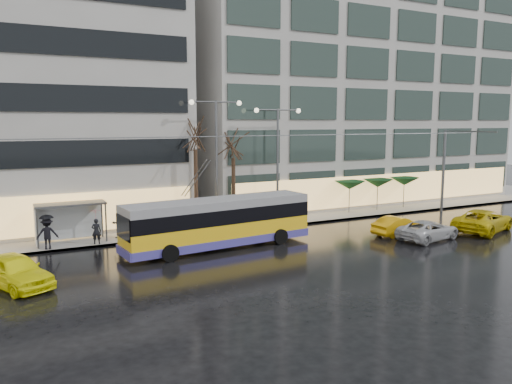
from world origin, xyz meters
TOP-DOWN VIEW (x-y plane):
  - ground at (0.00, 0.00)m, footprint 140.00×140.00m
  - sidewalk at (2.00, 14.00)m, footprint 80.00×10.00m
  - kerb at (2.00, 9.05)m, footprint 80.00×0.10m
  - building_right at (19.00, 19.00)m, footprint 32.00×14.00m
  - trolleybus at (-0.09, 5.50)m, footprint 12.04×4.94m
  - catenary at (1.00, 7.94)m, footprint 42.24×5.12m
  - bus_shelter at (-8.38, 10.69)m, footprint 4.20×1.60m
  - street_lamp_near at (2.00, 10.80)m, footprint 3.96×0.36m
  - street_lamp_far at (7.00, 10.80)m, footprint 3.96×0.36m
  - tree_a at (0.50, 11.00)m, footprint 3.20×3.20m
  - tree_b at (3.50, 11.20)m, footprint 3.20×3.20m
  - parasol_a at (14.00, 11.00)m, footprint 2.50×2.50m
  - parasol_b at (17.00, 11.00)m, footprint 2.50×2.50m
  - parasol_c at (20.00, 11.00)m, footprint 2.50×2.50m
  - taxi_a at (-11.41, 3.10)m, footprint 3.73×5.00m
  - taxi_b at (12.19, 3.26)m, footprint 4.03×1.80m
  - taxi_c at (18.27, 1.34)m, footprint 6.25×4.35m
  - sedan_silver at (12.98, 1.29)m, footprint 4.96×2.89m
  - pedestrian_a at (-6.68, 9.40)m, footprint 1.23×1.24m
  - pedestrian_b at (-5.08, 10.50)m, footprint 1.15×1.04m
  - pedestrian_c at (-9.49, 9.40)m, footprint 1.28×0.89m

SIDE VIEW (x-z plane):
  - ground at x=0.00m, z-range 0.00..0.00m
  - sidewalk at x=2.00m, z-range 0.00..0.15m
  - kerb at x=2.00m, z-range 0.00..0.15m
  - taxi_b at x=12.19m, z-range 0.00..1.28m
  - sedan_silver at x=12.98m, z-range 0.00..1.30m
  - taxi_a at x=-11.41m, z-range 0.00..1.58m
  - taxi_c at x=18.27m, z-range 0.00..1.59m
  - pedestrian_b at x=-5.08m, z-range 0.15..2.09m
  - pedestrian_c at x=-9.49m, z-range 0.23..2.34m
  - trolleybus at x=-0.09m, z-range -1.26..4.24m
  - pedestrian_a at x=-6.68m, z-range 0.52..2.71m
  - bus_shelter at x=-8.38m, z-range 0.71..3.22m
  - parasol_a at x=14.00m, z-range 1.12..3.77m
  - parasol_b at x=17.00m, z-range 1.12..3.77m
  - parasol_c at x=20.00m, z-range 1.12..3.77m
  - catenary at x=1.00m, z-range 0.75..7.75m
  - street_lamp_far at x=7.00m, z-range 1.45..9.98m
  - street_lamp_near at x=2.00m, z-range 1.48..10.51m
  - tree_b at x=3.50m, z-range 2.55..10.25m
  - tree_a at x=0.50m, z-range 2.89..11.29m
  - building_right at x=19.00m, z-range 0.15..25.15m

